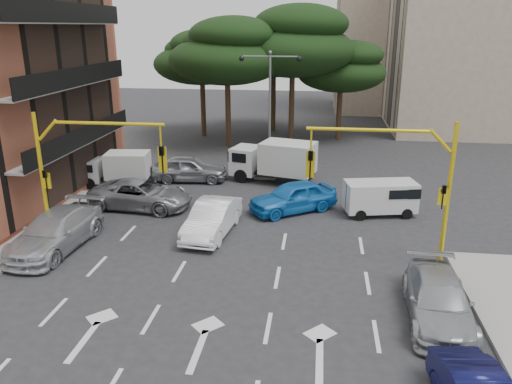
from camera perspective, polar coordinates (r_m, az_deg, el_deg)
ground at (r=20.26m, az=-3.25°, el=-9.38°), size 120.00×120.00×0.00m
median_strip at (r=35.04m, az=1.53°, el=2.94°), size 1.40×6.00×0.15m
apartment_beige_near at (r=52.27m, az=27.04°, el=16.45°), size 20.20×12.15×18.70m
apartment_beige_far at (r=62.33m, az=16.94°, el=16.70°), size 16.20×12.15×16.70m
pine_left_near at (r=40.27m, az=-3.27°, el=15.81°), size 9.15×9.15×10.23m
pine_center at (r=41.63m, az=4.33°, el=16.82°), size 9.98×9.98×11.16m
pine_left_far at (r=44.84m, az=-6.19°, el=15.11°), size 8.32×8.32×9.30m
pine_right at (r=43.69m, az=9.82°, el=13.96°), size 7.49×7.49×8.37m
pine_back at (r=46.79m, az=2.13°, el=16.19°), size 9.15×9.15×10.23m
signal_mast_right at (r=20.63m, az=16.54°, el=2.03°), size 5.79×0.37×6.00m
signal_mast_left at (r=22.79m, az=-19.58°, el=3.24°), size 5.79×0.37×6.00m
street_lamp_center at (r=34.00m, az=1.60°, el=11.66°), size 4.16×0.36×7.77m
car_white_hatch at (r=23.74m, az=-5.03°, el=-3.03°), size 2.18×4.92×1.57m
car_blue_compact at (r=26.59m, az=4.26°, el=-0.55°), size 5.04×4.26×1.63m
car_silver_wagon at (r=23.84m, az=-21.93°, el=-4.18°), size 2.73×5.81×1.64m
car_silver_cross_a at (r=27.75m, az=-13.00°, el=-0.26°), size 5.75×3.06×1.54m
car_silver_cross_b at (r=32.05m, az=-7.62°, el=2.65°), size 4.91×2.35×1.62m
car_silver_parked at (r=18.14m, az=20.11°, el=-11.53°), size 2.32×5.11×1.45m
van_white at (r=26.84m, az=13.99°, el=-0.66°), size 3.90×2.37×1.82m
box_truck_a at (r=32.04m, az=-15.73°, el=2.55°), size 4.44×2.27×2.10m
box_truck_b at (r=31.52m, az=2.00°, el=3.49°), size 5.74×3.55×2.63m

